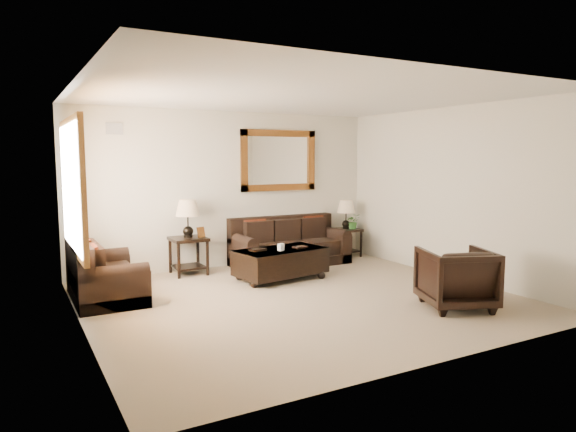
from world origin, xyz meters
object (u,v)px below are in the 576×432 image
end_table_right (346,220)px  armchair (456,275)px  sofa (289,247)px  coffee_table (281,260)px  loveseat (102,278)px  end_table_left (188,226)px

end_table_right → armchair: end_table_right is taller
sofa → coffee_table: sofa is taller
sofa → coffee_table: 1.16m
armchair → sofa: bearing=-58.9°
end_table_right → armchair: 3.60m
sofa → loveseat: bearing=-166.2°
end_table_right → coffee_table: bearing=-151.7°
end_table_left → end_table_right: size_ratio=1.13×
loveseat → coffee_table: (2.65, -0.14, -0.00)m
sofa → end_table_left: size_ratio=1.68×
loveseat → end_table_right: size_ratio=1.34×
loveseat → sofa: bearing=-76.2°
coffee_table → sofa: bearing=46.0°
coffee_table → end_table_right: bearing=19.4°
armchair → end_table_left: bearing=-33.8°
end_table_left → armchair: (2.38, -3.48, -0.38)m
loveseat → end_table_right: 4.76m
end_table_left → end_table_right: 3.15m
sofa → coffee_table: bearing=-125.1°
loveseat → armchair: (3.87, -2.57, 0.12)m
coffee_table → armchair: size_ratio=1.79×
end_table_left → end_table_right: end_table_left is taller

